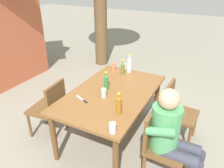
# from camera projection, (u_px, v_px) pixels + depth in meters

# --- Properties ---
(ground_plane) EXTENTS (24.00, 24.00, 0.00)m
(ground_plane) POSITION_uv_depth(u_px,v_px,m) (112.00, 135.00, 3.33)
(ground_plane) COLOR gray
(dining_table) EXTENTS (1.67, 1.03, 0.75)m
(dining_table) POSITION_uv_depth(u_px,v_px,m) (112.00, 97.00, 3.03)
(dining_table) COLOR brown
(dining_table) RESTS_ON ground_plane
(chair_near_left) EXTENTS (0.46, 0.46, 0.87)m
(chair_near_left) POSITION_uv_depth(u_px,v_px,m) (161.00, 142.00, 2.48)
(chair_near_left) COLOR brown
(chair_near_left) RESTS_ON ground_plane
(chair_near_right) EXTENTS (0.46, 0.46, 0.87)m
(chair_near_right) POSITION_uv_depth(u_px,v_px,m) (176.00, 110.00, 3.08)
(chair_near_right) COLOR brown
(chair_near_right) RESTS_ON ground_plane
(chair_far_left) EXTENTS (0.48, 0.48, 0.87)m
(chair_far_left) POSITION_uv_depth(u_px,v_px,m) (50.00, 106.00, 3.15)
(chair_far_left) COLOR brown
(chair_far_left) RESTS_ON ground_plane
(person_in_white_shirt) EXTENTS (0.47, 0.61, 1.18)m
(person_in_white_shirt) POSITION_uv_depth(u_px,v_px,m) (172.00, 134.00, 2.36)
(person_in_white_shirt) COLOR #4C935B
(person_in_white_shirt) RESTS_ON ground_plane
(bottle_clear) EXTENTS (0.06, 0.06, 0.30)m
(bottle_clear) POSITION_uv_depth(u_px,v_px,m) (129.00, 65.00, 3.53)
(bottle_clear) COLOR white
(bottle_clear) RESTS_ON dining_table
(bottle_olive) EXTENTS (0.06, 0.06, 0.25)m
(bottle_olive) POSITION_uv_depth(u_px,v_px,m) (123.00, 68.00, 3.46)
(bottle_olive) COLOR #566623
(bottle_olive) RESTS_ON dining_table
(bottle_amber) EXTENTS (0.06, 0.06, 0.26)m
(bottle_amber) POSITION_uv_depth(u_px,v_px,m) (119.00, 104.00, 2.49)
(bottle_amber) COLOR #996019
(bottle_amber) RESTS_ON dining_table
(bottle_green) EXTENTS (0.06, 0.06, 0.28)m
(bottle_green) POSITION_uv_depth(u_px,v_px,m) (106.00, 82.00, 2.99)
(bottle_green) COLOR #287A38
(bottle_green) RESTS_ON dining_table
(cup_white) EXTENTS (0.07, 0.07, 0.11)m
(cup_white) POSITION_uv_depth(u_px,v_px,m) (124.00, 67.00, 3.64)
(cup_white) COLOR white
(cup_white) RESTS_ON dining_table
(cup_steel) EXTENTS (0.07, 0.07, 0.12)m
(cup_steel) POSITION_uv_depth(u_px,v_px,m) (104.00, 93.00, 2.84)
(cup_steel) COLOR #B2B7BC
(cup_steel) RESTS_ON dining_table
(cup_terracotta) EXTENTS (0.07, 0.07, 0.12)m
(cup_terracotta) POSITION_uv_depth(u_px,v_px,m) (114.00, 66.00, 3.68)
(cup_terracotta) COLOR #BC6B47
(cup_terracotta) RESTS_ON dining_table
(cup_glass) EXTENTS (0.07, 0.07, 0.11)m
(cup_glass) POSITION_uv_depth(u_px,v_px,m) (113.00, 128.00, 2.20)
(cup_glass) COLOR silver
(cup_glass) RESTS_ON dining_table
(table_knife) EXTENTS (0.11, 0.23, 0.01)m
(table_knife) POSITION_uv_depth(u_px,v_px,m) (82.00, 100.00, 2.80)
(table_knife) COLOR silver
(table_knife) RESTS_ON dining_table
(backpack_by_near_side) EXTENTS (0.29, 0.24, 0.43)m
(backpack_by_near_side) POSITION_uv_depth(u_px,v_px,m) (132.00, 86.00, 4.34)
(backpack_by_near_side) COLOR black
(backpack_by_near_side) RESTS_ON ground_plane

